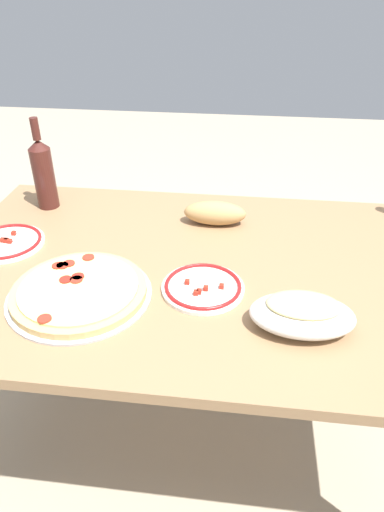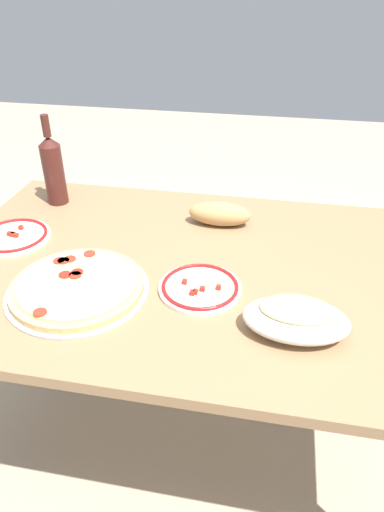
{
  "view_description": "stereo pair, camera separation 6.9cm",
  "coord_description": "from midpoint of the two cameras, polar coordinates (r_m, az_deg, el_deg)",
  "views": [
    {
      "loc": [
        -0.13,
        1.06,
        1.43
      ],
      "look_at": [
        0.0,
        0.0,
        0.75
      ],
      "focal_mm": 32.45,
      "sensor_mm": 36.0,
      "label": 1
    },
    {
      "loc": [
        -0.2,
        1.05,
        1.43
      ],
      "look_at": [
        0.0,
        0.0,
        0.75
      ],
      "focal_mm": 32.45,
      "sensor_mm": 36.0,
      "label": 2
    }
  ],
  "objects": [
    {
      "name": "bread_loaf",
      "position": [
        1.47,
        1.48,
        5.29
      ],
      "size": [
        0.2,
        0.08,
        0.07
      ],
      "primitive_type": "ellipsoid",
      "color": "tan",
      "rests_on": "dining_table"
    },
    {
      "name": "dining_table",
      "position": [
        1.35,
        -1.48,
        -4.9
      ],
      "size": [
        1.42,
        0.92,
        0.72
      ],
      "color": "#93704C",
      "rests_on": "ground"
    },
    {
      "name": "side_plate_near",
      "position": [
        1.19,
        -0.32,
        -3.86
      ],
      "size": [
        0.21,
        0.21,
        0.02
      ],
      "color": "white",
      "rests_on": "dining_table"
    },
    {
      "name": "pepperoni_pizza",
      "position": [
        1.2,
        -15.35,
        -4.26
      ],
      "size": [
        0.36,
        0.36,
        0.03
      ],
      "color": "#B7B7BC",
      "rests_on": "dining_table"
    },
    {
      "name": "baked_pasta_dish",
      "position": [
        1.08,
        11.65,
        -6.96
      ],
      "size": [
        0.24,
        0.15,
        0.08
      ],
      "color": "white",
      "rests_on": "dining_table"
    },
    {
      "name": "wine_bottle",
      "position": [
        1.63,
        -19.04,
        9.69
      ],
      "size": [
        0.07,
        0.07,
        0.3
      ],
      "color": "#471E19",
      "rests_on": "dining_table"
    },
    {
      "name": "ground_plane",
      "position": [
        1.79,
        -1.19,
        -20.54
      ],
      "size": [
        8.0,
        8.0,
        0.0
      ],
      "primitive_type": "plane",
      "color": "tan",
      "rests_on": "ground"
    },
    {
      "name": "side_plate_far",
      "position": [
        1.49,
        -23.11,
        1.55
      ],
      "size": [
        0.22,
        0.22,
        0.02
      ],
      "color": "white",
      "rests_on": "dining_table"
    }
  ]
}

